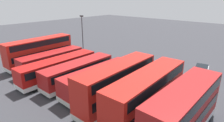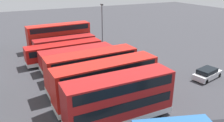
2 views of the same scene
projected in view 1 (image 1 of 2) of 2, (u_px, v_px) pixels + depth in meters
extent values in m
plane|color=#38383D|center=(131.00, 68.00, 30.91)|extent=(140.00, 140.00, 0.00)
cube|color=#A51919|center=(184.00, 111.00, 14.98)|extent=(2.65, 10.11, 4.20)
cube|color=black|center=(183.00, 113.00, 15.05)|extent=(2.70, 9.31, 0.90)
cube|color=black|center=(186.00, 94.00, 14.50)|extent=(2.70, 9.31, 0.90)
cube|color=black|center=(204.00, 91.00, 18.58)|extent=(2.25, 0.08, 1.10)
cylinder|color=black|center=(185.00, 107.00, 18.86)|extent=(0.31, 1.10, 1.10)
cylinder|color=black|center=(209.00, 116.00, 17.42)|extent=(0.31, 1.10, 1.10)
cube|color=red|center=(147.00, 94.00, 17.60)|extent=(2.98, 11.26, 4.20)
cube|color=silver|center=(146.00, 110.00, 18.19)|extent=(3.02, 11.30, 0.55)
cube|color=black|center=(147.00, 96.00, 17.66)|extent=(3.00, 10.46, 0.90)
cube|color=black|center=(148.00, 79.00, 17.11)|extent=(3.00, 10.46, 0.90)
cube|color=black|center=(171.00, 77.00, 21.75)|extent=(2.25, 0.15, 1.10)
cylinder|color=black|center=(156.00, 92.00, 21.94)|extent=(0.34, 1.11, 1.10)
cylinder|color=black|center=(174.00, 98.00, 20.58)|extent=(0.34, 1.11, 1.10)
cube|color=red|center=(118.00, 83.00, 19.83)|extent=(2.85, 10.83, 4.20)
cube|color=silver|center=(117.00, 98.00, 20.42)|extent=(2.89, 10.88, 0.55)
cube|color=black|center=(117.00, 85.00, 19.89)|extent=(2.88, 10.04, 0.90)
cube|color=black|center=(118.00, 70.00, 19.34)|extent=(2.88, 10.04, 0.90)
cube|color=black|center=(144.00, 70.00, 23.79)|extent=(2.25, 0.12, 1.10)
cylinder|color=black|center=(130.00, 83.00, 24.00)|extent=(0.33, 1.11, 1.10)
cylinder|color=black|center=(145.00, 89.00, 22.63)|extent=(0.33, 1.11, 1.10)
cylinder|color=black|center=(83.00, 111.00, 18.26)|extent=(0.33, 1.11, 1.10)
cylinder|color=black|center=(100.00, 120.00, 16.89)|extent=(0.33, 1.11, 1.10)
cube|color=#A51919|center=(98.00, 78.00, 22.87)|extent=(2.65, 10.39, 2.60)
cube|color=silver|center=(99.00, 86.00, 23.21)|extent=(2.69, 10.43, 0.55)
cube|color=black|center=(98.00, 74.00, 22.68)|extent=(2.70, 9.59, 0.90)
cube|color=black|center=(125.00, 63.00, 26.32)|extent=(2.25, 0.08, 1.10)
cylinder|color=black|center=(112.00, 75.00, 26.59)|extent=(0.31, 1.10, 1.10)
cylinder|color=black|center=(124.00, 80.00, 25.16)|extent=(0.31, 1.10, 1.10)
cylinder|color=black|center=(68.00, 94.00, 21.31)|extent=(0.31, 1.10, 1.10)
cylinder|color=black|center=(80.00, 101.00, 19.87)|extent=(0.31, 1.10, 1.10)
cube|color=#A51919|center=(79.00, 71.00, 25.05)|extent=(2.82, 10.73, 2.60)
cube|color=silver|center=(79.00, 78.00, 25.38)|extent=(2.86, 10.77, 0.55)
cube|color=black|center=(78.00, 67.00, 24.85)|extent=(2.86, 9.93, 0.90)
cube|color=black|center=(105.00, 58.00, 28.71)|extent=(2.25, 0.12, 1.10)
cylinder|color=black|center=(94.00, 69.00, 28.93)|extent=(0.33, 1.11, 1.10)
cylinder|color=black|center=(105.00, 72.00, 27.55)|extent=(0.33, 1.11, 1.10)
cylinder|color=black|center=(49.00, 86.00, 23.27)|extent=(0.33, 1.11, 1.10)
cylinder|color=black|center=(59.00, 92.00, 21.89)|extent=(0.33, 1.11, 1.10)
cube|color=#B71411|center=(59.00, 67.00, 26.43)|extent=(2.96, 11.86, 2.60)
cube|color=silver|center=(60.00, 74.00, 26.77)|extent=(3.00, 11.90, 0.55)
cube|color=black|center=(59.00, 63.00, 26.24)|extent=(2.99, 11.06, 0.90)
cube|color=black|center=(89.00, 54.00, 30.53)|extent=(2.25, 0.14, 1.10)
cylinder|color=black|center=(79.00, 65.00, 30.73)|extent=(0.34, 1.11, 1.10)
cylinder|color=black|center=(88.00, 68.00, 29.36)|extent=(0.34, 1.11, 1.10)
cylinder|color=black|center=(25.00, 83.00, 24.22)|extent=(0.34, 1.11, 1.10)
cylinder|color=black|center=(34.00, 88.00, 22.86)|extent=(0.34, 1.11, 1.10)
cube|color=#A51919|center=(52.00, 60.00, 29.39)|extent=(2.82, 10.44, 2.60)
cube|color=silver|center=(53.00, 66.00, 29.73)|extent=(2.86, 10.49, 0.55)
cube|color=black|center=(52.00, 57.00, 29.20)|extent=(2.86, 9.65, 0.90)
cube|color=black|center=(78.00, 50.00, 32.96)|extent=(2.25, 0.12, 1.10)
cylinder|color=black|center=(68.00, 60.00, 33.17)|extent=(0.33, 1.11, 1.10)
cylinder|color=black|center=(76.00, 62.00, 31.79)|extent=(0.33, 1.11, 1.10)
cylinder|color=black|center=(26.00, 72.00, 27.71)|extent=(0.33, 1.11, 1.10)
cylinder|color=black|center=(34.00, 76.00, 26.33)|extent=(0.33, 1.11, 1.10)
cube|color=red|center=(40.00, 51.00, 31.65)|extent=(3.06, 11.52, 4.20)
cube|color=silver|center=(41.00, 61.00, 32.24)|extent=(3.10, 11.56, 0.55)
cube|color=black|center=(40.00, 52.00, 31.71)|extent=(3.09, 10.72, 0.90)
cube|color=black|center=(39.00, 42.00, 31.16)|extent=(3.09, 10.72, 0.90)
cube|color=black|center=(67.00, 46.00, 35.91)|extent=(2.25, 0.16, 1.10)
cylinder|color=black|center=(58.00, 55.00, 36.09)|extent=(0.35, 1.11, 1.10)
cylinder|color=black|center=(65.00, 57.00, 34.75)|extent=(0.35, 1.11, 1.10)
cylinder|color=black|center=(13.00, 67.00, 29.79)|extent=(0.35, 1.11, 1.10)
cylinder|color=black|center=(20.00, 70.00, 28.44)|extent=(0.35, 1.11, 1.10)
cube|color=silver|center=(201.00, 71.00, 27.95)|extent=(2.64, 4.64, 0.70)
cube|color=black|center=(202.00, 68.00, 27.59)|extent=(2.13, 2.90, 0.55)
cylinder|color=black|center=(197.00, 68.00, 29.70)|extent=(0.34, 0.67, 0.64)
cylinder|color=black|center=(208.00, 70.00, 28.93)|extent=(0.34, 0.67, 0.64)
cylinder|color=black|center=(194.00, 75.00, 27.11)|extent=(0.34, 0.67, 0.64)
cylinder|color=black|center=(206.00, 78.00, 26.35)|extent=(0.34, 0.67, 0.64)
cylinder|color=#38383D|center=(83.00, 37.00, 35.62)|extent=(0.16, 0.16, 7.68)
cube|color=#262628|center=(82.00, 16.00, 34.32)|extent=(0.70, 0.30, 0.24)
cylinder|color=yellow|center=(142.00, 71.00, 28.10)|extent=(0.60, 0.60, 0.95)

